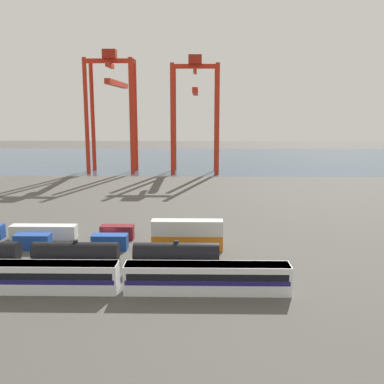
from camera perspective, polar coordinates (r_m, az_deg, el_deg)
name	(u,v)px	position (r m, az deg, el deg)	size (l,w,h in m)	color
ground_plane	(139,198)	(121.59, -6.82, -0.75)	(420.00, 420.00, 0.00)	#4C4944
harbour_water	(165,159)	(213.30, -3.46, 4.22)	(400.00, 110.00, 0.01)	#384C60
passenger_train	(36,276)	(63.42, -19.23, -10.03)	(66.77, 3.14, 3.90)	silver
freight_tank_row	(76,255)	(70.21, -14.53, -7.77)	(42.98, 3.00, 4.46)	#232326
shipping_container_3	(33,241)	(82.12, -19.59, -5.95)	(6.04, 2.44, 2.60)	#1C4299
shipping_container_4	(110,242)	(78.48, -10.41, -6.26)	(6.04, 2.44, 2.60)	#1C4299
shipping_container_5	(187,242)	(76.99, -0.61, -6.42)	(12.10, 2.44, 2.60)	orange
shipping_container_6	(187,228)	(76.26, -0.61, -4.55)	(12.10, 2.44, 2.60)	silver
shipping_container_10	(44,232)	(87.61, -18.34, -4.85)	(12.10, 2.44, 2.60)	silver
shipping_container_11	(117,232)	(84.11, -9.49, -5.08)	(6.04, 2.44, 2.60)	maroon
gantry_crane_west	(113,98)	(174.47, -10.05, 11.72)	(17.93, 41.03, 44.63)	red
gantry_crane_central	(195,102)	(170.98, 0.40, 11.38)	(17.67, 38.69, 42.68)	red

